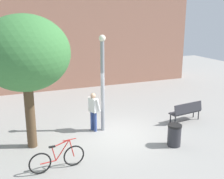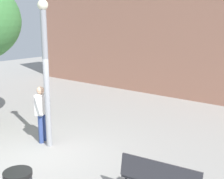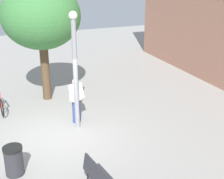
# 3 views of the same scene
# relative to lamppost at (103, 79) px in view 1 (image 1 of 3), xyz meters

# --- Properties ---
(ground_plane) EXTENTS (36.00, 36.00, 0.00)m
(ground_plane) POSITION_rel_lamppost_xyz_m (0.28, -0.70, -2.26)
(ground_plane) COLOR gray
(building_facade) EXTENTS (17.82, 2.00, 6.73)m
(building_facade) POSITION_rel_lamppost_xyz_m (0.28, 8.22, 1.11)
(building_facade) COLOR #9E6B56
(building_facade) RESTS_ON ground_plane
(lamppost) EXTENTS (0.28, 0.28, 4.04)m
(lamppost) POSITION_rel_lamppost_xyz_m (0.00, 0.00, 0.00)
(lamppost) COLOR gray
(lamppost) RESTS_ON ground_plane
(person_by_lamppost) EXTENTS (0.45, 0.63, 1.67)m
(person_by_lamppost) POSITION_rel_lamppost_xyz_m (-0.39, 0.09, -1.29)
(person_by_lamppost) COLOR #334784
(person_by_lamppost) RESTS_ON ground_plane
(park_bench) EXTENTS (1.65, 0.67, 0.92)m
(park_bench) POSITION_rel_lamppost_xyz_m (3.90, -0.52, -1.71)
(park_bench) COLOR #2D2D33
(park_bench) RESTS_ON ground_plane
(plaza_tree) EXTENTS (3.13, 3.13, 4.85)m
(plaza_tree) POSITION_rel_lamppost_xyz_m (-2.99, -0.46, 1.24)
(plaza_tree) COLOR brown
(plaza_tree) RESTS_ON ground_plane
(bicycle_red) EXTENTS (1.81, 0.21, 0.97)m
(bicycle_red) POSITION_rel_lamppost_xyz_m (-2.42, -2.44, -1.87)
(bicycle_red) COLOR black
(bicycle_red) RESTS_ON ground_plane
(trash_bin) EXTENTS (0.53, 0.53, 0.84)m
(trash_bin) POSITION_rel_lamppost_xyz_m (1.99, -2.39, -1.84)
(trash_bin) COLOR #2D2D33
(trash_bin) RESTS_ON ground_plane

